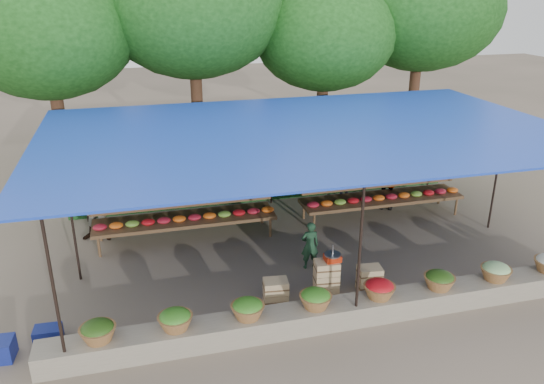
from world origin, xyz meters
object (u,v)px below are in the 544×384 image
object	(u,v)px
crate_counter	(325,283)
weighing_scale	(333,257)
vendor_seated	(310,245)
blue_crate_back	(48,334)

from	to	relation	value
crate_counter	weighing_scale	size ratio (longest dim) A/B	7.26
weighing_scale	vendor_seated	xyz separation A→B (m)	(-0.05, 1.15, -0.32)
weighing_scale	vendor_seated	world-z (taller)	weighing_scale
weighing_scale	vendor_seated	bearing A→B (deg)	92.42
vendor_seated	blue_crate_back	world-z (taller)	vendor_seated
vendor_seated	blue_crate_back	xyz separation A→B (m)	(-5.06, -1.24, -0.40)
crate_counter	blue_crate_back	xyz separation A→B (m)	(-4.97, -0.09, -0.18)
weighing_scale	blue_crate_back	bearing A→B (deg)	-179.00
crate_counter	vendor_seated	bearing A→B (deg)	85.79
vendor_seated	blue_crate_back	size ratio (longest dim) A/B	2.38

